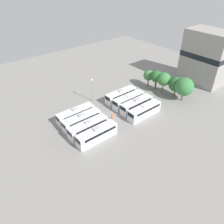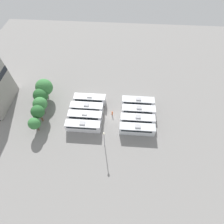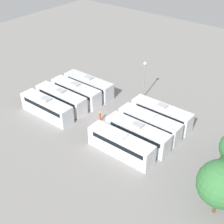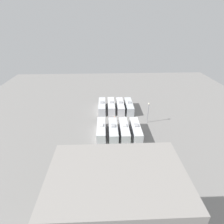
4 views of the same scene
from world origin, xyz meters
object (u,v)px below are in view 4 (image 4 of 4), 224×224
bus_0 (129,106)px  tree_1 (137,152)px  tree_3 (107,160)px  bus_2 (111,106)px  light_pole (148,109)px  depot_building (116,223)px  bus_6 (113,130)px  bus_5 (124,130)px  tree_0 (152,156)px  tree_2 (125,153)px  bus_1 (120,106)px  worker_person (115,119)px  bus_4 (136,130)px  bus_7 (101,130)px  bus_3 (102,106)px  tree_4 (93,157)px

bus_0 → tree_1: 29.83m
bus_0 → tree_3: (8.86, 31.05, 2.45)m
bus_2 → light_pole: bearing=141.0°
tree_1 → depot_building: (5.88, 17.54, 4.13)m
bus_6 → bus_5: bearing=179.8°
bus_2 → tree_0: (-8.31, 30.31, 2.14)m
bus_6 → tree_1: tree_1 is taller
tree_3 → tree_2: bearing=-162.5°
bus_1 → worker_person: 8.42m
bus_1 → bus_4: (-3.43, 16.34, 0.00)m
bus_7 → bus_2: bearing=-102.6°
bus_1 → worker_person: size_ratio=5.68×
bus_0 → bus_6: bearing=67.0°
tree_0 → bus_5: bearing=-70.1°
bus_3 → bus_4: 19.57m
bus_3 → tree_0: (-11.82, 30.22, 2.14)m
bus_4 → light_pole: size_ratio=1.42×
bus_3 → bus_0: bearing=177.7°
bus_5 → bus_6: same height
bus_7 → tree_4: (1.54, 15.09, 3.00)m
tree_2 → tree_4: 7.12m
bus_4 → tree_0: bearing=95.9°
bus_5 → bus_7: (6.96, -0.49, 0.00)m
bus_2 → tree_1: size_ratio=1.53×
tree_0 → bus_2: bearing=-74.7°
bus_2 → worker_person: size_ratio=5.68×
bus_3 → bus_7: size_ratio=1.00×
bus_6 → tree_3: tree_3 is taller
bus_2 → bus_6: bearing=90.0°
bus_2 → tree_1: (-4.77, 30.11, 3.06)m
bus_5 → tree_0: tree_0 is taller
bus_2 → tree_2: 30.54m
tree_0 → bus_3: bearing=-68.6°
bus_4 → bus_6: bearing=-0.8°
worker_person → depot_building: 40.22m
worker_person → depot_building: (2.01, 39.35, 8.09)m
bus_2 → bus_3: 3.52m
bus_6 → tree_2: (-1.93, 13.74, 3.10)m
bus_3 → tree_3: tree_3 is taller
bus_5 → tree_1: (-1.43, 13.52, 3.06)m
bus_0 → depot_building: (7.92, 47.14, 7.19)m
bus_7 → depot_building: bearing=94.5°
bus_5 → tree_4: bearing=59.8°
light_pole → tree_2: light_pole is taller
bus_4 → bus_5: (3.54, -0.08, 0.00)m
bus_0 → bus_4: size_ratio=1.00×
tree_0 → tree_2: (6.39, 0.01, 0.97)m
bus_0 → bus_2: 6.84m
bus_5 → tree_1: tree_1 is taller
bus_4 → light_pole: (-5.08, -6.97, 3.30)m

